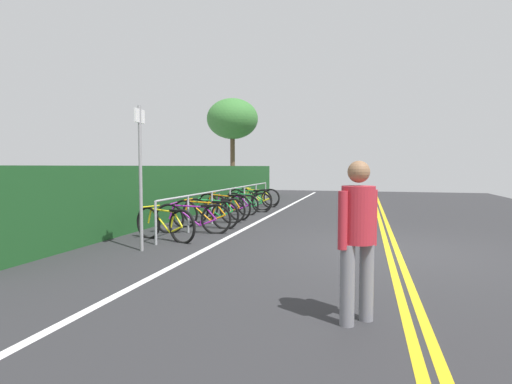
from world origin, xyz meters
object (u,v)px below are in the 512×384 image
(bicycle_5, at_px, (232,205))
(pedestrian, at_px, (358,231))
(bicycle_2, at_px, (205,214))
(bicycle_4, at_px, (223,206))
(sign_post_near, at_px, (140,165))
(bicycle_1, at_px, (193,218))
(bicycle_3, at_px, (214,211))
(bicycle_6, at_px, (248,202))
(bicycle_0, at_px, (165,224))
(bike_rack, at_px, (230,195))
(bicycle_8, at_px, (257,198))
(tree_mid, at_px, (232,119))
(bicycle_7, at_px, (249,199))
(bicycle_9, at_px, (259,197))

(bicycle_5, height_order, pedestrian, pedestrian)
(bicycle_2, relative_size, pedestrian, 1.14)
(bicycle_4, height_order, sign_post_near, sign_post_near)
(bicycle_5, bearing_deg, bicycle_2, -176.71)
(bicycle_1, bearing_deg, bicycle_3, 4.19)
(bicycle_5, xyz_separation_m, bicycle_6, (1.02, -0.21, 0.00))
(bicycle_1, distance_m, bicycle_4, 2.59)
(bicycle_0, bearing_deg, bicycle_6, -2.09)
(sign_post_near, bearing_deg, bike_rack, 0.36)
(bicycle_2, height_order, bicycle_8, bicycle_2)
(bicycle_8, relative_size, tree_mid, 0.36)
(bicycle_7, xyz_separation_m, pedestrian, (-9.82, -3.88, 0.54))
(bicycle_2, height_order, bicycle_6, bicycle_2)
(bicycle_6, height_order, sign_post_near, sign_post_near)
(bicycle_7, relative_size, bicycle_9, 1.03)
(bike_rack, height_order, bicycle_1, bike_rack)
(bicycle_1, bearing_deg, bicycle_6, -0.23)
(bicycle_4, bearing_deg, tree_mid, 16.51)
(bicycle_3, relative_size, bicycle_5, 1.03)
(bicycle_0, distance_m, bicycle_8, 7.27)
(bicycle_7, bearing_deg, bicycle_9, 3.16)
(bicycle_2, relative_size, bicycle_8, 1.01)
(bicycle_1, relative_size, sign_post_near, 0.69)
(bike_rack, distance_m, tree_mid, 9.52)
(bicycle_1, bearing_deg, bicycle_8, 1.25)
(bicycle_1, bearing_deg, bicycle_2, 2.74)
(bicycle_4, distance_m, bicycle_5, 0.87)
(bicycle_1, bearing_deg, bike_rack, 2.49)
(bike_rack, distance_m, bicycle_8, 3.22)
(sign_post_near, relative_size, tree_mid, 0.52)
(bicycle_2, height_order, sign_post_near, sign_post_near)
(bicycle_4, bearing_deg, bicycle_6, -5.88)
(bicycle_0, distance_m, bicycle_4, 3.58)
(bicycle_2, bearing_deg, bicycle_5, 3.29)
(bike_rack, distance_m, bicycle_3, 1.38)
(bicycle_2, bearing_deg, bike_rack, 2.39)
(bicycle_3, xyz_separation_m, tree_mid, (9.86, 2.72, 3.59))
(bicycle_7, relative_size, sign_post_near, 0.67)
(bicycle_1, xyz_separation_m, bicycle_6, (4.48, -0.02, -0.01))
(bike_rack, relative_size, bicycle_7, 5.21)
(bicycle_3, distance_m, bicycle_6, 2.75)
(tree_mid, bearing_deg, bicycle_8, -153.00)
(bicycle_2, bearing_deg, bicycle_0, 175.50)
(bicycle_3, bearing_deg, tree_mid, 15.41)
(bicycle_5, distance_m, bicycle_8, 2.82)
(bicycle_3, distance_m, sign_post_near, 3.95)
(pedestrian, bearing_deg, bicycle_9, 18.95)
(bicycle_1, xyz_separation_m, bicycle_9, (7.04, 0.26, -0.02))
(bicycle_9, bearing_deg, bicycle_1, -177.88)
(bike_rack, bearing_deg, sign_post_near, -179.64)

